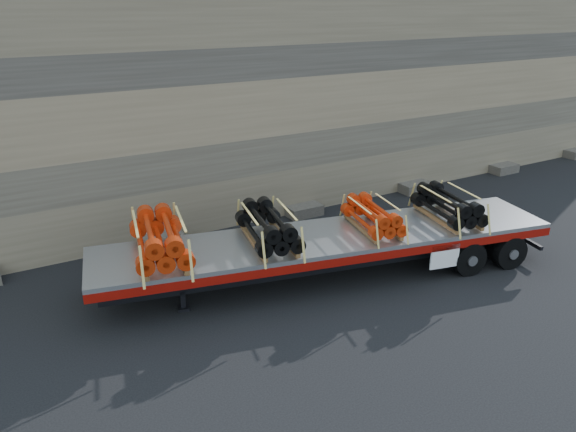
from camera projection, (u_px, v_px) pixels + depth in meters
name	position (u px, v px, depth m)	size (l,w,h in m)	color
ground	(334.00, 286.00, 14.50)	(120.00, 120.00, 0.00)	black
rock_wall	(225.00, 110.00, 18.46)	(44.00, 3.00, 7.00)	#7A6B54
trailer	(328.00, 256.00, 14.77)	(12.10, 2.33, 1.21)	#B2B5BA
bundle_front	(160.00, 240.00, 13.16)	(1.26, 2.51, 0.89)	red
bundle_midfront	(268.00, 228.00, 13.93)	(1.16, 2.31, 0.82)	black
bundle_midrear	(373.00, 217.00, 14.78)	(1.00, 1.99, 0.71)	red
bundle_rear	(448.00, 206.00, 15.43)	(1.09, 2.18, 0.77)	black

